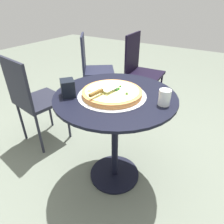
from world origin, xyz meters
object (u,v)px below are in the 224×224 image
patio_chair_near (92,65)px  patio_chair_far (32,97)px  pizza_server (102,91)px  patio_chair_corner (140,67)px  napkin_dispenser (68,88)px  patio_table (115,118)px  drinking_cup (165,97)px  pizza_on_tray (112,93)px

patio_chair_near → patio_chair_far: bearing=5.3°
pizza_server → patio_chair_far: size_ratio=0.24×
patio_chair_near → patio_chair_corner: 0.62m
pizza_server → napkin_dispenser: 0.23m
patio_table → patio_chair_corner: size_ratio=0.88×
drinking_cup → napkin_dispenser: napkin_dispenser is taller
napkin_dispenser → patio_chair_corner: 1.45m
patio_table → napkin_dispenser: 0.39m
pizza_server → patio_chair_corner: 1.42m
pizza_server → patio_chair_far: patio_chair_far is taller
napkin_dispenser → patio_chair_near: bearing=160.8°
patio_chair_corner → pizza_server: bearing=15.1°
pizza_on_tray → drinking_cup: 0.33m
pizza_server → napkin_dispenser: bearing=-72.4°
pizza_server → napkin_dispenser: napkin_dispenser is taller
patio_table → patio_chair_corner: patio_chair_corner is taller
patio_table → napkin_dispenser: (0.17, -0.25, 0.24)m
pizza_on_tray → patio_chair_far: (0.00, -0.87, -0.25)m
patio_table → pizza_server: pizza_server is taller
pizza_server → patio_chair_near: bearing=-139.8°
drinking_cup → patio_chair_far: 1.23m
pizza_on_tray → napkin_dispenser: bearing=-58.1°
patio_table → pizza_on_tray: size_ratio=1.82×
patio_chair_near → napkin_dispenser: bearing=31.4°
patio_table → patio_chair_far: 0.88m
patio_chair_far → pizza_on_tray: bearing=90.3°
patio_table → patio_chair_corner: (-1.24, -0.40, -0.04)m
patio_chair_near → patio_chair_corner: size_ratio=0.98×
patio_chair_near → patio_chair_corner: bearing=112.4°
pizza_on_tray → patio_chair_corner: size_ratio=0.48×
drinking_cup → napkin_dispenser: 0.61m
drinking_cup → patio_chair_corner: 1.43m
napkin_dispenser → patio_chair_far: bearing=-153.7°
patio_chair_corner → napkin_dispenser: bearing=5.8°
drinking_cup → patio_table: bearing=-83.1°
pizza_on_tray → pizza_server: bearing=-15.5°
drinking_cup → napkin_dispenser: (0.21, -0.57, 0.01)m
pizza_server → patio_table: bearing=162.3°
napkin_dispenser → patio_chair_near: 1.41m
napkin_dispenser → patio_chair_near: (-1.18, -0.72, -0.29)m
pizza_server → patio_chair_far: bearing=-95.1°
drinking_cup → patio_chair_far: size_ratio=0.11×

